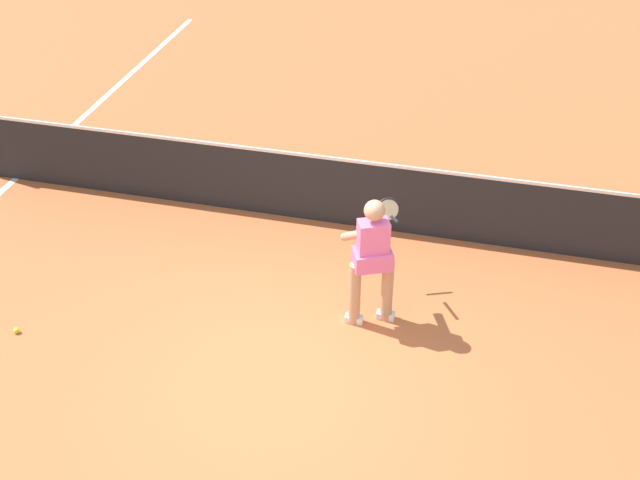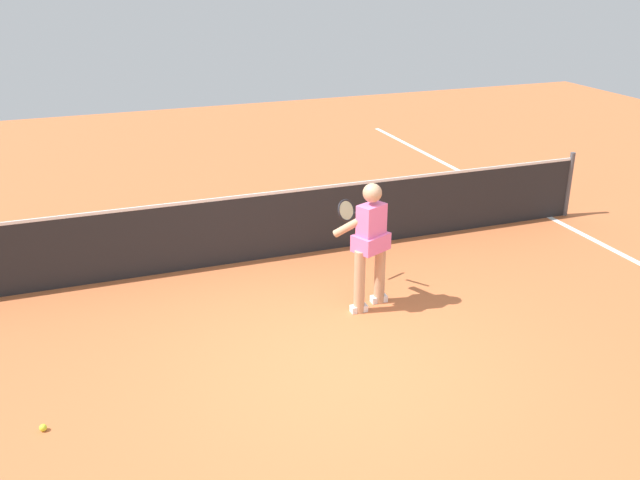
{
  "view_description": "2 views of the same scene",
  "coord_description": "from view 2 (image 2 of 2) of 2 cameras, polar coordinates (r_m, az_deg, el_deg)",
  "views": [
    {
      "loc": [
        1.96,
        -6.01,
        5.97
      ],
      "look_at": [
        0.14,
        1.16,
        0.89
      ],
      "focal_mm": 46.83,
      "sensor_mm": 36.0,
      "label": 1
    },
    {
      "loc": [
        -2.39,
        -5.73,
        3.9
      ],
      "look_at": [
        0.03,
        0.81,
        1.05
      ],
      "focal_mm": 38.92,
      "sensor_mm": 36.0,
      "label": 2
    }
  ],
  "objects": [
    {
      "name": "ground_plane",
      "position": [
        7.33,
        2.02,
        -9.93
      ],
      "size": [
        27.36,
        27.36,
        0.0
      ],
      "primitive_type": "plane",
      "color": "#C66638"
    },
    {
      "name": "tennis_player",
      "position": [
        8.07,
        4.09,
        -0.05
      ],
      "size": [
        0.67,
        1.12,
        1.55
      ],
      "color": "tan",
      "rests_on": "ground"
    },
    {
      "name": "tennis_ball_near",
      "position": [
        6.82,
        -21.81,
        -14.13
      ],
      "size": [
        0.07,
        0.07,
        0.07
      ],
      "primitive_type": "sphere",
      "color": "#D1E533",
      "rests_on": "ground"
    },
    {
      "name": "court_net",
      "position": [
        9.53,
        -4.43,
        1.2
      ],
      "size": [
        10.17,
        0.08,
        1.05
      ],
      "color": "#4C4C51",
      "rests_on": "ground"
    }
  ]
}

